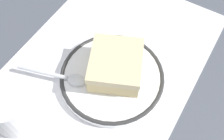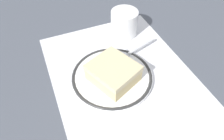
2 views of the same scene
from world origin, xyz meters
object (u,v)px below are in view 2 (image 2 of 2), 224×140
cake_slice (113,73)px  spoon (131,52)px  plate (112,76)px  cup (124,24)px

cake_slice → spoon: (0.06, -0.08, -0.02)m
spoon → plate: bearing=124.2°
cake_slice → spoon: cake_slice is taller
cup → cake_slice: bearing=147.5°
cake_slice → cup: size_ratio=1.66×
plate → spoon: spoon is taller
cake_slice → cup: cup is taller
plate → cup: size_ratio=2.53×
plate → cup: bearing=-34.0°
spoon → cup: size_ratio=1.72×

